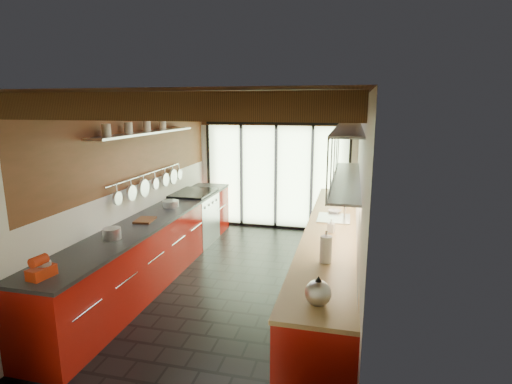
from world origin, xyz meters
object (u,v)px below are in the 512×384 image
Objects in this scene: stand_mixer at (42,269)px; bowl at (335,211)px; kettle at (318,291)px; soap_bottle at (331,226)px; paper_towel at (326,250)px.

stand_mixer is 1.39× the size of bowl.
kettle is 1.54× the size of soap_bottle.
bowl is at bearing 90.00° from kettle.
paper_towel reaches higher than soap_bottle.
stand_mixer is at bearing -141.64° from soap_bottle.
stand_mixer is at bearing -178.11° from kettle.
soap_bottle is (0.00, 1.02, -0.05)m from paper_towel.
stand_mixer is 0.96× the size of kettle.
stand_mixer is 2.54m from kettle.
kettle is (2.54, 0.08, 0.02)m from stand_mixer.
kettle reaches higher than stand_mixer.
kettle is at bearing -90.00° from soap_bottle.
stand_mixer is at bearing -130.62° from bowl.
soap_bottle is at bearing 38.36° from stand_mixer.
soap_bottle is at bearing 90.00° from paper_towel.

